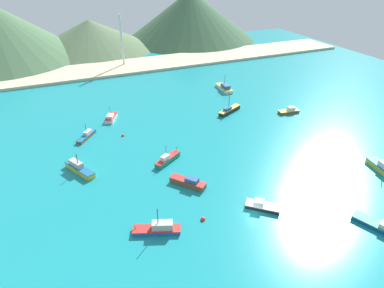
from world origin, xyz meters
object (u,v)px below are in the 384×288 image
at_px(fishing_boat_6, 289,111).
at_px(fishing_boat_11, 79,168).
at_px(buoy_1, 123,136).
at_px(fishing_boat_10, 381,227).
at_px(buoy_0, 203,219).
at_px(fishing_boat_4, 382,166).
at_px(fishing_boat_12, 87,136).
at_px(fishing_boat_3, 224,88).
at_px(fishing_boat_9, 188,182).
at_px(fishing_boat_2, 159,228).
at_px(fishing_boat_0, 111,117).
at_px(fishing_boat_5, 167,159).
at_px(fishing_boat_1, 229,110).
at_px(radio_tower, 122,41).
at_px(fishing_boat_8, 262,206).

height_order(fishing_boat_6, fishing_boat_11, fishing_boat_11).
bearing_deg(buoy_1, fishing_boat_10, -56.98).
height_order(buoy_0, buoy_1, buoy_0).
height_order(fishing_boat_10, buoy_0, fishing_boat_10).
xyz_separation_m(fishing_boat_4, fishing_boat_12, (-69.71, 49.32, -0.28)).
relative_size(fishing_boat_3, fishing_boat_9, 1.26).
relative_size(fishing_boat_2, buoy_0, 9.92).
bearing_deg(fishing_boat_0, fishing_boat_10, -61.25).
bearing_deg(fishing_boat_0, fishing_boat_9, -77.36).
relative_size(fishing_boat_3, fishing_boat_5, 1.27).
bearing_deg(fishing_boat_11, fishing_boat_1, 17.73).
height_order(fishing_boat_0, fishing_boat_6, fishing_boat_0).
distance_m(fishing_boat_3, fishing_boat_11, 74.25).
distance_m(fishing_boat_11, fishing_boat_12, 18.89).
height_order(fishing_boat_5, buoy_0, fishing_boat_5).
bearing_deg(fishing_boat_12, fishing_boat_0, 45.62).
bearing_deg(fishing_boat_1, fishing_boat_3, 66.48).
height_order(fishing_boat_4, fishing_boat_6, fishing_boat_4).
bearing_deg(buoy_1, fishing_boat_5, -68.24).
height_order(fishing_boat_2, fishing_boat_11, fishing_boat_2).
bearing_deg(buoy_1, buoy_0, -80.86).
bearing_deg(buoy_0, fishing_boat_0, 98.04).
distance_m(fishing_boat_0, radio_tower, 63.62).
height_order(fishing_boat_3, fishing_boat_4, fishing_boat_3).
bearing_deg(fishing_boat_9, radio_tower, 85.30).
distance_m(fishing_boat_9, buoy_1, 33.10).
relative_size(fishing_boat_5, buoy_1, 9.51).
xyz_separation_m(fishing_boat_0, fishing_boat_4, (60.08, -59.16, 0.13)).
bearing_deg(fishing_boat_11, fishing_boat_3, 30.95).
xyz_separation_m(fishing_boat_4, fishing_boat_5, (-51.21, 26.16, -0.11)).
distance_m(fishing_boat_5, fishing_boat_6, 53.07).
bearing_deg(buoy_1, radio_tower, 76.33).
bearing_deg(fishing_boat_4, fishing_boat_8, -179.15).
distance_m(fishing_boat_9, radio_tower, 105.73).
xyz_separation_m(fishing_boat_2, fishing_boat_6, (61.98, 37.87, -0.16)).
distance_m(fishing_boat_11, buoy_1, 21.23).
bearing_deg(fishing_boat_8, fishing_boat_3, 68.48).
distance_m(fishing_boat_4, fishing_boat_10, 24.74).
height_order(fishing_boat_2, fishing_boat_6, fishing_boat_2).
bearing_deg(fishing_boat_5, fishing_boat_2, -113.48).
xyz_separation_m(fishing_boat_1, fishing_boat_10, (0.68, -64.48, -0.22)).
distance_m(fishing_boat_4, fishing_boat_5, 57.50).
xyz_separation_m(fishing_boat_11, buoy_0, (22.27, -29.70, -0.87)).
xyz_separation_m(fishing_boat_10, buoy_1, (-40.25, 61.92, -0.49)).
relative_size(fishing_boat_1, fishing_boat_8, 1.40).
bearing_deg(fishing_boat_8, fishing_boat_12, 122.45).
height_order(fishing_boat_3, fishing_boat_5, fishing_boat_3).
distance_m(fishing_boat_2, buoy_1, 44.27).
bearing_deg(fishing_boat_9, fishing_boat_10, -44.04).
height_order(fishing_boat_11, buoy_1, fishing_boat_11).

